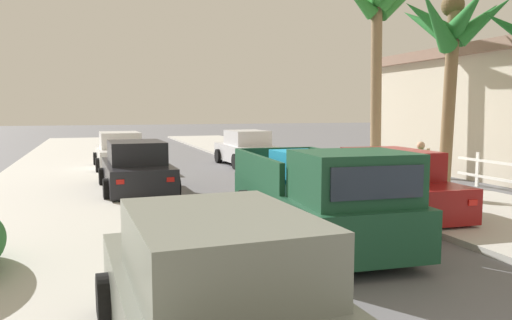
{
  "coord_description": "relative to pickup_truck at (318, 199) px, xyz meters",
  "views": [
    {
      "loc": [
        -3.81,
        -1.72,
        2.46
      ],
      "look_at": [
        0.06,
        10.06,
        1.2
      ],
      "focal_mm": 35.1,
      "sensor_mm": 36.0,
      "label": 1
    }
  ],
  "objects": [
    {
      "name": "palm_tree_right_fore",
      "position": [
        6.31,
        4.25,
        3.97
      ],
      "size": [
        3.76,
        3.79,
        5.87
      ],
      "color": "brown",
      "rests_on": "ground"
    },
    {
      "name": "palm_tree_left_mid",
      "position": [
        6.54,
        8.8,
        5.24
      ],
      "size": [
        3.93,
        3.87,
        7.52
      ],
      "color": "#846B4C",
      "rests_on": "ground"
    },
    {
      "name": "pickup_truck",
      "position": [
        0.0,
        0.0,
        0.0
      ],
      "size": [
        2.39,
        5.29,
        1.8
      ],
      "color": "#19472D",
      "rests_on": "ground"
    },
    {
      "name": "car_right_far",
      "position": [
        -2.75,
        6.64,
        -0.09
      ],
      "size": [
        2.11,
        4.3,
        1.54
      ],
      "color": "black",
      "rests_on": "ground"
    },
    {
      "name": "pedestrian",
      "position": [
        4.52,
        3.12,
        0.12
      ],
      "size": [
        0.57,
        0.4,
        1.59
      ],
      "color": "gray",
      "rests_on": "ground"
    },
    {
      "name": "sidewalk_right",
      "position": [
        4.62,
        5.39,
        -0.74
      ],
      "size": [
        4.63,
        60.0,
        0.12
      ],
      "primitive_type": "cube",
      "color": "beige",
      "rests_on": "ground"
    },
    {
      "name": "curb_right",
      "position": [
        3.7,
        5.39,
        -0.75
      ],
      "size": [
        0.16,
        60.0,
        0.1
      ],
      "primitive_type": "cube",
      "color": "silver",
      "rests_on": "ground"
    },
    {
      "name": "car_left_far",
      "position": [
        -2.9,
        -3.97,
        -0.09
      ],
      "size": [
        2.15,
        4.31,
        1.54
      ],
      "color": "slate",
      "rests_on": "ground"
    },
    {
      "name": "sidewalk_left",
      "position": [
        -4.92,
        5.39,
        -0.74
      ],
      "size": [
        4.63,
        60.0,
        0.12
      ],
      "primitive_type": "cube",
      "color": "beige",
      "rests_on": "ground"
    },
    {
      "name": "car_left_near",
      "position": [
        2.53,
        1.61,
        -0.09
      ],
      "size": [
        2.16,
        4.32,
        1.54
      ],
      "color": "maroon",
      "rests_on": "ground"
    },
    {
      "name": "car_right_mid",
      "position": [
        2.5,
        12.68,
        -0.09
      ],
      "size": [
        2.14,
        4.31,
        1.54
      ],
      "color": "silver",
      "rests_on": "ground"
    },
    {
      "name": "curb_left",
      "position": [
        -4.0,
        5.39,
        -0.75
      ],
      "size": [
        0.16,
        60.0,
        0.1
      ],
      "primitive_type": "cube",
      "color": "silver",
      "rests_on": "ground"
    },
    {
      "name": "car_right_near",
      "position": [
        -2.89,
        12.63,
        -0.09
      ],
      "size": [
        2.11,
        4.3,
        1.54
      ],
      "color": "silver",
      "rests_on": "ground"
    }
  ]
}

